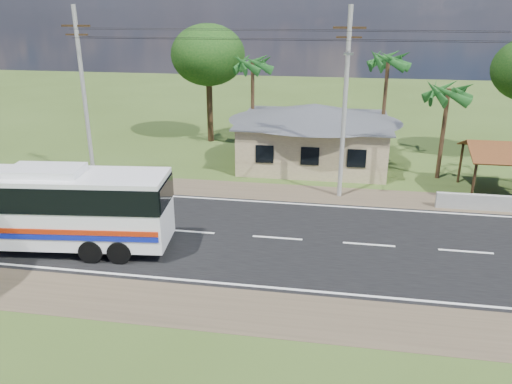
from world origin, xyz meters
TOP-DOWN VIEW (x-y plane):
  - ground at (0.00, 0.00)m, footprint 120.00×120.00m
  - road at (0.00, 0.00)m, footprint 120.00×16.00m
  - house at (1.00, 13.00)m, footprint 12.40×10.00m
  - waiting_shed at (13.00, 8.50)m, footprint 5.20×4.48m
  - concrete_barrier at (12.00, 5.60)m, footprint 7.00×0.30m
  - utility_poles at (2.67, 6.49)m, footprint 32.80×2.22m
  - palm_near at (9.50, 11.00)m, footprint 2.80×2.80m
  - palm_mid at (6.00, 15.50)m, footprint 2.80×2.80m
  - palm_far at (-4.00, 16.00)m, footprint 2.80×2.80m
  - tree_behind_house at (-8.00, 18.00)m, footprint 6.00×6.00m
  - coach_bus at (-11.38, -2.92)m, footprint 13.40×4.15m

SIDE VIEW (x-z plane):
  - ground at x=0.00m, z-range 0.00..0.00m
  - road at x=0.00m, z-range -0.01..0.02m
  - concrete_barrier at x=12.00m, z-range 0.00..0.90m
  - coach_bus at x=-11.38m, z-range 0.29..4.39m
  - house at x=1.00m, z-range 0.14..5.14m
  - waiting_shed at x=13.00m, z-range 1.05..4.40m
  - palm_near at x=9.50m, z-range 2.36..9.06m
  - utility_poles at x=2.67m, z-range 0.27..11.27m
  - palm_far at x=-4.00m, z-range 2.83..10.53m
  - tree_behind_house at x=-8.00m, z-range 2.31..11.92m
  - palm_mid at x=6.00m, z-range 3.06..11.26m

